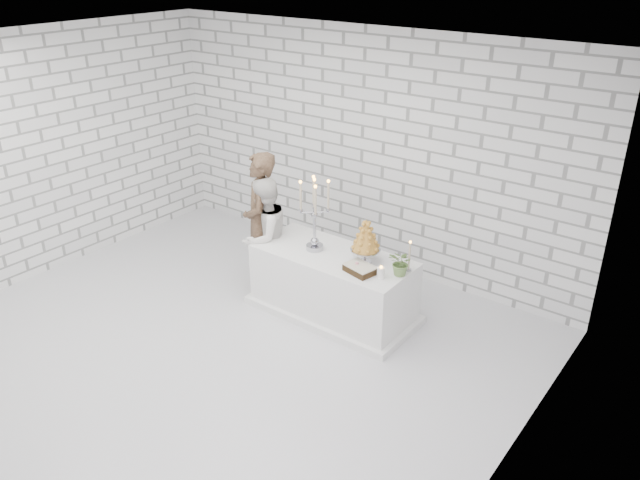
{
  "coord_description": "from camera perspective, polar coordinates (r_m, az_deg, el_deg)",
  "views": [
    {
      "loc": [
        4.13,
        -3.82,
        3.84
      ],
      "look_at": [
        0.6,
        0.84,
        1.05
      ],
      "focal_mm": 35.06,
      "sensor_mm": 36.0,
      "label": 1
    }
  ],
  "objects": [
    {
      "name": "extra_taper",
      "position": [
        6.52,
        8.16,
        -1.53
      ],
      "size": [
        0.08,
        0.08,
        0.32
      ],
      "primitive_type": "cylinder",
      "rotation": [
        0.0,
        0.0,
        -0.35
      ],
      "color": "#C5B596",
      "rests_on": "cake_table"
    },
    {
      "name": "candelabra",
      "position": [
        6.79,
        -0.5,
        2.33
      ],
      "size": [
        0.36,
        0.36,
        0.84
      ],
      "primitive_type": null,
      "rotation": [
        0.0,
        0.0,
        -0.06
      ],
      "color": "#9B9AA4",
      "rests_on": "cake_table"
    },
    {
      "name": "wall_left",
      "position": [
        8.43,
        -23.82,
        7.17
      ],
      "size": [
        0.01,
        5.0,
        3.0
      ],
      "primitive_type": "cube",
      "color": "white",
      "rests_on": "ground"
    },
    {
      "name": "ground",
      "position": [
        6.82,
        -8.42,
        -9.14
      ],
      "size": [
        6.0,
        5.0,
        0.01
      ],
      "primitive_type": "cube",
      "color": "silver",
      "rests_on": "ground"
    },
    {
      "name": "wall_back",
      "position": [
        7.91,
        3.85,
        8.21
      ],
      "size": [
        6.0,
        0.01,
        3.0
      ],
      "primitive_type": "cube",
      "color": "white",
      "rests_on": "ground"
    },
    {
      "name": "pillar_candle",
      "position": [
        6.38,
        5.58,
        -3.0
      ],
      "size": [
        0.09,
        0.09,
        0.12
      ],
      "primitive_type": "cylinder",
      "rotation": [
        0.0,
        0.0,
        0.15
      ],
      "color": "white",
      "rests_on": "cake_table"
    },
    {
      "name": "croquembouche",
      "position": [
        6.6,
        4.19,
        -0.09
      ],
      "size": [
        0.34,
        0.34,
        0.5
      ],
      "primitive_type": null,
      "rotation": [
        0.0,
        0.0,
        0.04
      ],
      "color": "olive",
      "rests_on": "cake_table"
    },
    {
      "name": "chocolate_cake",
      "position": [
        6.48,
        3.67,
        -2.65
      ],
      "size": [
        0.35,
        0.28,
        0.08
      ],
      "primitive_type": "cube",
      "rotation": [
        0.0,
        0.0,
        -0.23
      ],
      "color": "black",
      "rests_on": "cake_table"
    },
    {
      "name": "flowers",
      "position": [
        6.43,
        7.45,
        -2.1
      ],
      "size": [
        0.28,
        0.26,
        0.28
      ],
      "primitive_type": "imported",
      "rotation": [
        0.0,
        0.0,
        -0.16
      ],
      "color": "#477434",
      "rests_on": "cake_table"
    },
    {
      "name": "groom",
      "position": [
        7.44,
        -5.43,
        1.67
      ],
      "size": [
        0.71,
        0.74,
        1.7
      ],
      "primitive_type": "imported",
      "rotation": [
        0.0,
        0.0,
        -0.9
      ],
      "color": "#392619",
      "rests_on": "ground"
    },
    {
      "name": "bride",
      "position": [
        7.36,
        -5.09,
        0.3
      ],
      "size": [
        0.58,
        0.73,
        1.44
      ],
      "primitive_type": "imported",
      "rotation": [
        0.0,
        0.0,
        -1.52
      ],
      "color": "white",
      "rests_on": "ground"
    },
    {
      "name": "ceiling",
      "position": [
        5.69,
        -10.4,
        16.59
      ],
      "size": [
        6.0,
        5.0,
        0.01
      ],
      "primitive_type": "cube",
      "color": "white",
      "rests_on": "ground"
    },
    {
      "name": "wall_right",
      "position": [
        4.62,
        17.81,
        -6.33
      ],
      "size": [
        0.01,
        5.0,
        3.0
      ],
      "primitive_type": "cube",
      "color": "white",
      "rests_on": "ground"
    },
    {
      "name": "cake_table",
      "position": [
        7.04,
        1.19,
        -4.03
      ],
      "size": [
        1.8,
        0.8,
        0.75
      ],
      "primitive_type": "cube",
      "color": "white",
      "rests_on": "ground"
    }
  ]
}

